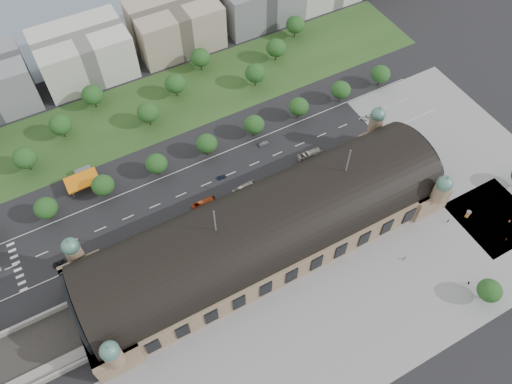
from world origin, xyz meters
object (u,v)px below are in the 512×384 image
parked_car_0 (120,249)px  pedestrian_5 (510,221)px  traffic_car_4 (221,177)px  pedestrian_2 (448,221)px  traffic_car_6 (367,117)px  parked_car_3 (111,252)px  petrol_station (83,177)px  traffic_car_2 (59,264)px  parked_car_6 (142,242)px  pedestrian_4 (468,283)px  pedestrian_1 (506,239)px  bus_mid (244,189)px  traffic_car_5 (264,144)px  parked_car_5 (178,232)px  parked_car_4 (131,253)px  bus_east (310,154)px  advertising_column (468,214)px  bus_west (204,203)px  pedestrian_0 (405,258)px  parked_car_1 (133,252)px  parked_car_2 (84,274)px

parked_car_0 → pedestrian_5: bearing=42.5°
traffic_car_4 → pedestrian_2: size_ratio=2.05×
traffic_car_6 → parked_car_3: size_ratio=1.18×
petrol_station → traffic_car_2: bearing=-121.1°
traffic_car_2 → pedestrian_2: (146.29, -57.77, 0.27)m
parked_car_3 → parked_car_0: bearing=59.3°
parked_car_6 → petrol_station: bearing=160.7°
traffic_car_6 → pedestrian_4: size_ratio=3.07×
pedestrian_1 → bus_mid: bearing=80.6°
traffic_car_2 → traffic_car_5: traffic_car_5 is taller
parked_car_5 → parked_car_0: bearing=-128.1°
traffic_car_2 → parked_car_4: bearing=74.0°
traffic_car_4 → parked_car_4: parked_car_4 is taller
pedestrian_4 → bus_east: bearing=-145.4°
advertising_column → pedestrian_4: (-21.06, -23.59, -0.96)m
advertising_column → petrol_station: bearing=144.7°
pedestrian_2 → parked_car_4: bearing=61.3°
traffic_car_4 → bus_mid: 12.24m
traffic_car_2 → pedestrian_4: pedestrian_4 is taller
traffic_car_2 → pedestrian_2: size_ratio=2.61×
petrol_station → bus_west: petrol_station is taller
petrol_station → traffic_car_4: size_ratio=3.50×
pedestrian_4 → parked_car_6: bearing=-105.3°
bus_east → pedestrian_5: bearing=-138.8°
pedestrian_0 → pedestrian_2: pedestrian_0 is taller
parked_car_6 → pedestrian_1: (129.07, -69.48, 0.03)m
pedestrian_5 → petrol_station: bearing=-131.2°
parked_car_1 → pedestrian_2: bearing=47.4°
parked_car_6 → parked_car_4: bearing=-96.3°
traffic_car_5 → parked_car_6: size_ratio=0.88×
petrol_station → traffic_car_2: petrol_station is taller
parked_car_4 → parked_car_0: bearing=-176.8°
parked_car_1 → pedestrian_4: 129.95m
parked_car_0 → parked_car_5: 23.74m
bus_west → advertising_column: 110.01m
traffic_car_4 → pedestrian_1: size_ratio=2.58×
parked_car_3 → advertising_column: 146.16m
bus_mid → parked_car_4: bearing=91.8°
traffic_car_6 → bus_mid: (-72.34, -9.52, 0.73)m
parked_car_0 → parked_car_2: parked_car_0 is taller
bus_west → pedestrian_1: 123.96m
bus_west → pedestrian_4: bearing=-136.8°
pedestrian_5 → parked_car_4: bearing=-118.9°
pedestrian_1 → parked_car_4: bearing=96.1°
parked_car_2 → bus_west: bearing=68.4°
traffic_car_5 → pedestrian_4: (33.66, -98.86, 0.17)m
bus_west → pedestrian_4: (72.53, -81.41, -0.54)m
traffic_car_2 → parked_car_2: (6.96, -9.08, -0.05)m
pedestrian_1 → bus_east: bearing=63.9°
traffic_car_4 → bus_mid: bearing=32.9°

